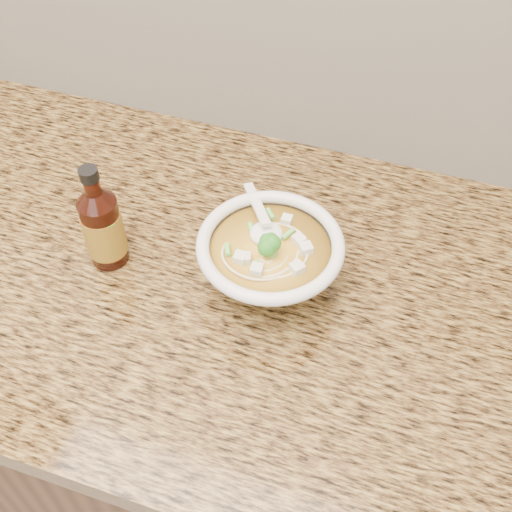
% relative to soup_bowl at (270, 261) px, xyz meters
% --- Properties ---
extents(cabinet, '(4.00, 0.65, 0.86)m').
position_rel_soup_bowl_xyz_m(cabinet, '(-0.27, 0.00, -0.52)').
color(cabinet, black).
rests_on(cabinet, ground).
extents(counter_slab, '(4.00, 0.68, 0.04)m').
position_rel_soup_bowl_xyz_m(counter_slab, '(-0.27, 0.00, -0.07)').
color(counter_slab, olive).
rests_on(counter_slab, cabinet).
extents(soup_bowl, '(0.20, 0.21, 0.11)m').
position_rel_soup_bowl_xyz_m(soup_bowl, '(0.00, 0.00, 0.00)').
color(soup_bowl, white).
rests_on(soup_bowl, counter_slab).
extents(hot_sauce_bottle, '(0.07, 0.07, 0.17)m').
position_rel_soup_bowl_xyz_m(hot_sauce_bottle, '(-0.23, -0.03, 0.02)').
color(hot_sauce_bottle, '#3F1208').
rests_on(hot_sauce_bottle, counter_slab).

